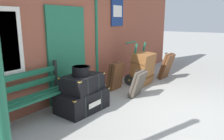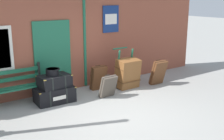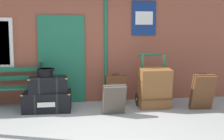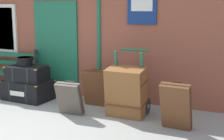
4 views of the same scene
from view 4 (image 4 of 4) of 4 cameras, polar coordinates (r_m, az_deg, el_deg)
ground_plane at (r=5.63m, az=-18.35°, el=-10.33°), size 60.00×60.00×0.00m
brick_facade at (r=7.39m, az=-5.64°, el=7.93°), size 10.40×0.35×3.20m
platform_bench at (r=8.21m, az=-17.76°, el=-0.36°), size 1.60×0.43×1.01m
steamer_trunk_base at (r=7.35m, az=-14.34°, el=-3.34°), size 1.04×0.70×0.43m
steamer_trunk_middle at (r=7.25m, az=-14.42°, el=-0.55°), size 0.84×0.60×0.33m
round_hatbox at (r=7.23m, az=-14.85°, el=1.54°), size 0.37×0.35×0.19m
porters_trolley at (r=6.21m, az=3.07°, el=-5.10°), size 0.71×0.58×1.20m
large_brown_trunk at (r=6.00m, az=2.50°, el=-3.78°), size 0.70×0.54×0.92m
suitcase_olive at (r=5.44m, az=10.99°, el=-6.21°), size 0.51×0.40×0.82m
suitcase_brown at (r=6.68m, az=-2.85°, el=-3.09°), size 0.49×0.31×0.75m
suitcase_umber at (r=6.14m, az=-7.33°, el=-4.92°), size 0.49×0.34×0.65m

